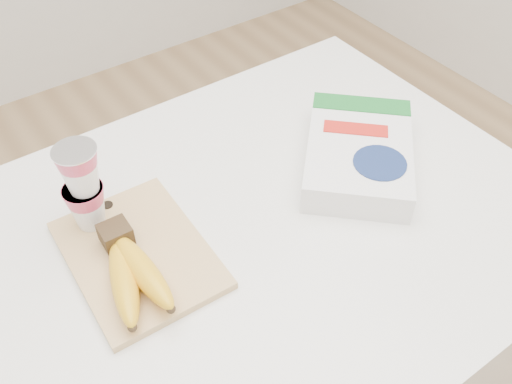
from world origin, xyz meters
TOP-DOWN VIEW (x-y plane):
  - table at (0.00, 0.00)m, footprint 1.21×0.81m
  - cutting_board at (-0.12, 0.05)m, footprint 0.22×0.29m
  - bananas at (-0.15, 0.00)m, footprint 0.10×0.21m
  - yogurt_stack at (-0.16, 0.15)m, footprint 0.07×0.07m
  - cereal_box at (0.32, 0.01)m, footprint 0.33×0.34m

SIDE VIEW (x-z plane):
  - table at x=0.00m, z-range 0.00..0.91m
  - cutting_board at x=-0.12m, z-range 0.91..0.92m
  - cereal_box at x=0.32m, z-range 0.91..0.97m
  - bananas at x=-0.15m, z-range 0.92..0.98m
  - yogurt_stack at x=-0.16m, z-range 0.93..1.09m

